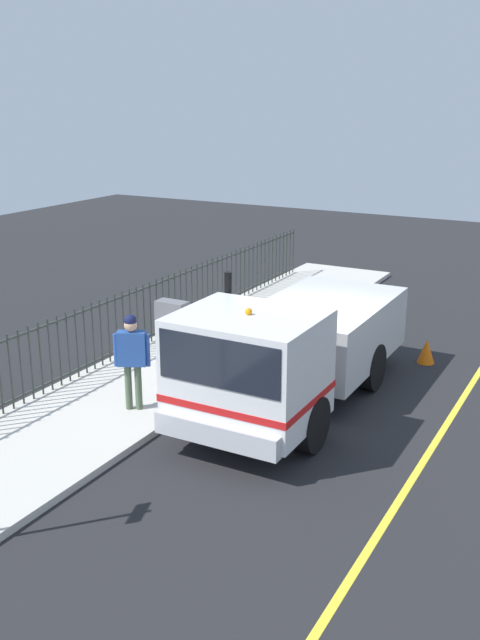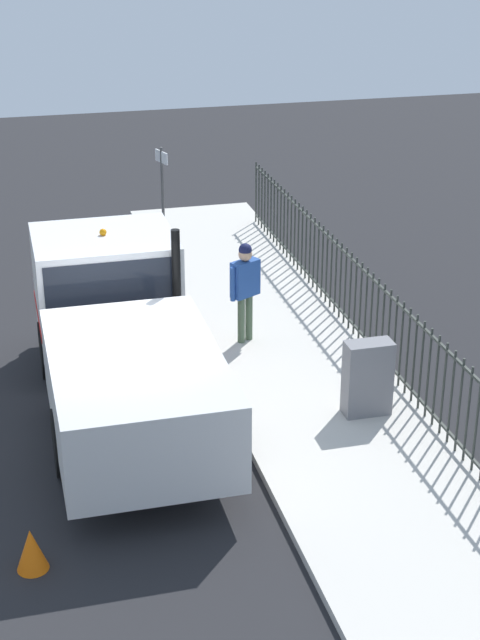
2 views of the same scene
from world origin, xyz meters
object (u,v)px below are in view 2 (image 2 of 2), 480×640
Objects in this scene: work_truck at (119,331)px; street_sign at (163,193)px; worker_standing at (245,282)px; utility_cabinet at (368,378)px; traffic_cone at (31,550)px.

street_sign is at bearing 73.43° from work_truck.
work_truck is at bearing 4.48° from worker_standing.
work_truck reaches higher than utility_cabinet.
worker_standing is 4.22m from street_sign.
worker_standing is 3.23m from utility_cabinet.
utility_cabinet is 7.41m from street_sign.
worker_standing reaches higher than traffic_cone.
work_truck is 4.27m from traffic_cone.
street_sign is at bearing -108.38° from worker_standing.
worker_standing is 6.76m from traffic_cone.
worker_standing is 1.54× the size of utility_cabinet.
traffic_cone is 10.15m from street_sign.
utility_cabinet is at bearing 82.98° from worker_standing.
utility_cabinet is at bearing -22.10° from work_truck.
utility_cabinet is 0.47× the size of street_sign.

